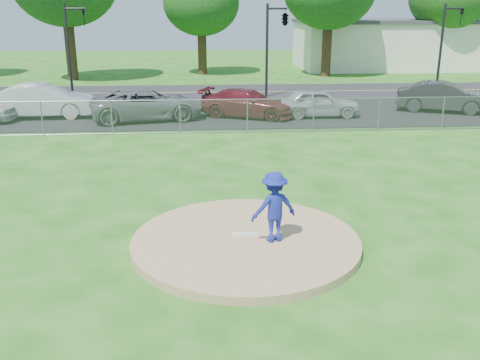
{
  "coord_description": "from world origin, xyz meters",
  "views": [
    {
      "loc": [
        -0.91,
        -11.54,
        5.42
      ],
      "look_at": [
        0.0,
        2.0,
        1.0
      ],
      "focal_mm": 40.0,
      "sensor_mm": 36.0,
      "label": 1
    }
  ],
  "objects_px": {
    "traffic_cone": "(70,114)",
    "parked_car_darkred": "(247,103)",
    "commercial_building": "(387,44)",
    "parked_car_pearl": "(318,103)",
    "parked_car_gray": "(147,104)",
    "traffic_signal_right": "(445,41)",
    "parked_car_charcoal": "(443,97)",
    "traffic_signal_center": "(283,20)",
    "parked_car_white": "(43,101)",
    "traffic_signal_left": "(72,43)",
    "pitcher": "(274,207)"
  },
  "relations": [
    {
      "from": "traffic_signal_right",
      "to": "traffic_cone",
      "type": "bearing_deg",
      "value": -163.3
    },
    {
      "from": "traffic_signal_center",
      "to": "traffic_cone",
      "type": "relative_size",
      "value": 9.4
    },
    {
      "from": "parked_car_gray",
      "to": "traffic_signal_center",
      "type": "bearing_deg",
      "value": -59.92
    },
    {
      "from": "traffic_signal_left",
      "to": "parked_car_darkred",
      "type": "bearing_deg",
      "value": -32.78
    },
    {
      "from": "pitcher",
      "to": "parked_car_gray",
      "type": "relative_size",
      "value": 0.3
    },
    {
      "from": "traffic_signal_left",
      "to": "parked_car_gray",
      "type": "height_order",
      "value": "traffic_signal_left"
    },
    {
      "from": "traffic_cone",
      "to": "parked_car_white",
      "type": "bearing_deg",
      "value": 156.63
    },
    {
      "from": "traffic_signal_right",
      "to": "parked_car_darkred",
      "type": "height_order",
      "value": "traffic_signal_right"
    },
    {
      "from": "parked_car_white",
      "to": "parked_car_pearl",
      "type": "height_order",
      "value": "parked_car_white"
    },
    {
      "from": "traffic_signal_right",
      "to": "parked_car_gray",
      "type": "distance_m",
      "value": 19.42
    },
    {
      "from": "commercial_building",
      "to": "parked_car_darkred",
      "type": "relative_size",
      "value": 3.39
    },
    {
      "from": "parked_car_gray",
      "to": "parked_car_charcoal",
      "type": "relative_size",
      "value": 1.14
    },
    {
      "from": "traffic_signal_center",
      "to": "parked_car_darkred",
      "type": "relative_size",
      "value": 1.16
    },
    {
      "from": "commercial_building",
      "to": "parked_car_gray",
      "type": "relative_size",
      "value": 2.98
    },
    {
      "from": "parked_car_gray",
      "to": "parked_car_darkred",
      "type": "xyz_separation_m",
      "value": [
        5.04,
        0.39,
        -0.06
      ]
    },
    {
      "from": "traffic_cone",
      "to": "parked_car_charcoal",
      "type": "relative_size",
      "value": 0.12
    },
    {
      "from": "commercial_building",
      "to": "parked_car_gray",
      "type": "xyz_separation_m",
      "value": [
        -19.75,
        -22.86,
        -1.38
      ]
    },
    {
      "from": "traffic_signal_left",
      "to": "parked_car_pearl",
      "type": "xyz_separation_m",
      "value": [
        13.67,
        -6.64,
        -2.64
      ]
    },
    {
      "from": "traffic_signal_left",
      "to": "parked_car_gray",
      "type": "distance_m",
      "value": 8.88
    },
    {
      "from": "parked_car_white",
      "to": "parked_car_pearl",
      "type": "distance_m",
      "value": 14.03
    },
    {
      "from": "commercial_building",
      "to": "traffic_cone",
      "type": "bearing_deg",
      "value": -136.33
    },
    {
      "from": "parked_car_gray",
      "to": "parked_car_white",
      "type": "bearing_deg",
      "value": 68.52
    },
    {
      "from": "parked_car_white",
      "to": "parked_car_darkred",
      "type": "height_order",
      "value": "parked_car_white"
    },
    {
      "from": "commercial_building",
      "to": "parked_car_pearl",
      "type": "distance_m",
      "value": 25.25
    },
    {
      "from": "parked_car_darkred",
      "to": "parked_car_charcoal",
      "type": "xyz_separation_m",
      "value": [
        10.61,
        0.77,
        0.09
      ]
    },
    {
      "from": "parked_car_white",
      "to": "parked_car_charcoal",
      "type": "height_order",
      "value": "parked_car_white"
    },
    {
      "from": "traffic_signal_right",
      "to": "parked_car_darkred",
      "type": "distance_m",
      "value": 14.72
    },
    {
      "from": "traffic_signal_left",
      "to": "parked_car_gray",
      "type": "relative_size",
      "value": 1.02
    },
    {
      "from": "traffic_cone",
      "to": "parked_car_gray",
      "type": "relative_size",
      "value": 0.11
    },
    {
      "from": "commercial_building",
      "to": "parked_car_charcoal",
      "type": "height_order",
      "value": "commercial_building"
    },
    {
      "from": "parked_car_white",
      "to": "traffic_signal_right",
      "type": "bearing_deg",
      "value": -78.92
    },
    {
      "from": "parked_car_darkred",
      "to": "traffic_signal_left",
      "type": "bearing_deg",
      "value": 78.9
    },
    {
      "from": "commercial_building",
      "to": "parked_car_white",
      "type": "xyz_separation_m",
      "value": [
        -25.11,
        -21.92,
        -1.3
      ]
    },
    {
      "from": "traffic_cone",
      "to": "parked_car_gray",
      "type": "distance_m",
      "value": 3.92
    },
    {
      "from": "traffic_cone",
      "to": "parked_car_darkred",
      "type": "height_order",
      "value": "parked_car_darkred"
    },
    {
      "from": "traffic_cone",
      "to": "parked_car_white",
      "type": "xyz_separation_m",
      "value": [
        -1.48,
        0.64,
        0.56
      ]
    },
    {
      "from": "parked_car_white",
      "to": "traffic_signal_center",
      "type": "bearing_deg",
      "value": -68.79
    },
    {
      "from": "parked_car_white",
      "to": "parked_car_darkred",
      "type": "bearing_deg",
      "value": -96.2
    },
    {
      "from": "traffic_signal_left",
      "to": "traffic_signal_center",
      "type": "relative_size",
      "value": 1.0
    },
    {
      "from": "traffic_signal_right",
      "to": "parked_car_charcoal",
      "type": "height_order",
      "value": "traffic_signal_right"
    },
    {
      "from": "traffic_signal_right",
      "to": "parked_car_charcoal",
      "type": "xyz_separation_m",
      "value": [
        -2.33,
        -5.71,
        -2.56
      ]
    },
    {
      "from": "traffic_signal_right",
      "to": "parked_car_darkred",
      "type": "xyz_separation_m",
      "value": [
        -12.95,
        -6.47,
        -2.65
      ]
    },
    {
      "from": "parked_car_pearl",
      "to": "parked_car_charcoal",
      "type": "distance_m",
      "value": 7.06
    },
    {
      "from": "parked_car_white",
      "to": "traffic_signal_left",
      "type": "bearing_deg",
      "value": -6.5
    },
    {
      "from": "traffic_signal_right",
      "to": "pitcher",
      "type": "distance_m",
      "value": 26.1
    },
    {
      "from": "parked_car_charcoal",
      "to": "traffic_signal_left",
      "type": "bearing_deg",
      "value": 96.62
    },
    {
      "from": "traffic_signal_right",
      "to": "parked_car_charcoal",
      "type": "distance_m",
      "value": 6.67
    },
    {
      "from": "traffic_cone",
      "to": "parked_car_darkred",
      "type": "relative_size",
      "value": 0.12
    },
    {
      "from": "parked_car_gray",
      "to": "parked_car_darkred",
      "type": "relative_size",
      "value": 1.14
    },
    {
      "from": "commercial_building",
      "to": "parked_car_pearl",
      "type": "height_order",
      "value": "commercial_building"
    }
  ]
}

